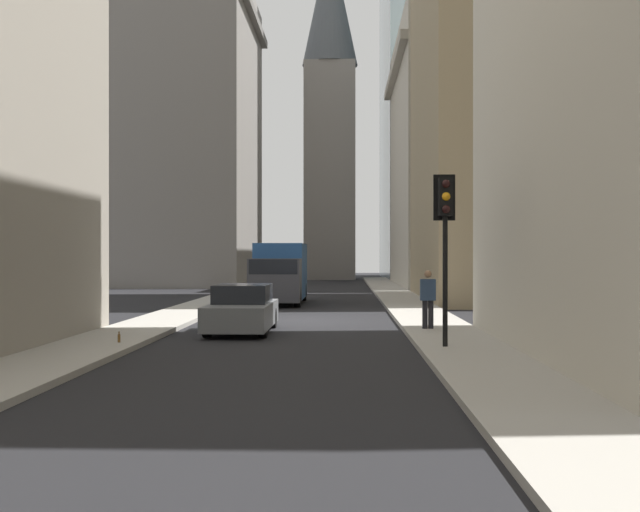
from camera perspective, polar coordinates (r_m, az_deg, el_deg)
The scene contains 12 objects.
ground_plane at distance 25.92m, azimuth -1.74°, elevation -5.02°, with size 135.00×135.00×0.00m, color black.
sidewalk_right at distance 26.58m, azimuth -11.50°, elevation -4.74°, with size 90.00×2.20×0.14m, color #A8A399.
sidewalk_left at distance 26.02m, azimuth 8.24°, elevation -4.84°, with size 90.00×2.20×0.14m, color #A8A399.
building_left_far at distance 55.51m, azimuth 11.27°, elevation 7.44°, with size 18.06×10.50×18.79m.
building_left_midfar at distance 40.40m, azimuth 15.41°, elevation 18.27°, with size 13.04×10.50×29.80m.
building_right_far at distance 58.41m, azimuth -10.34°, elevation 9.19°, with size 15.02×10.50×23.06m.
church_spire at distance 70.60m, azimuth 0.78°, elevation 12.16°, with size 5.22×5.22×32.62m.
delivery_truck at distance 34.46m, azimuth -3.16°, elevation -1.32°, with size 6.46×2.25×2.84m.
hatchback_grey at distance 21.93m, azimuth -6.09°, elevation -4.21°, with size 4.30×1.78×1.42m.
traffic_light_foreground at distance 17.54m, azimuth 9.74°, elevation 2.82°, with size 0.43×0.52×4.09m.
pedestrian at distance 21.72m, azimuth 8.41°, elevation -3.17°, with size 0.26×0.44×1.71m.
discarded_bottle at distance 18.85m, azimuth -15.40°, elevation -6.18°, with size 0.07×0.07×0.27m.
Camera 1 is at (-25.77, -1.65, 2.31)m, focal length 41.04 mm.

